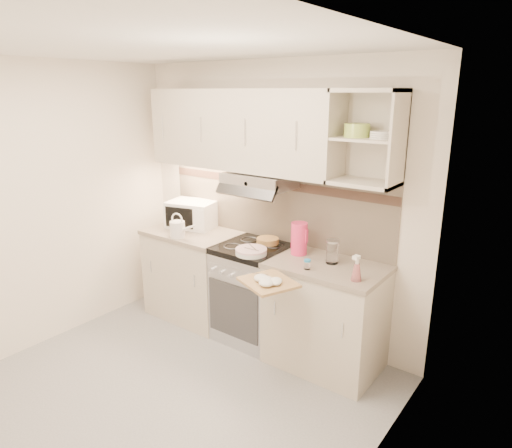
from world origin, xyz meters
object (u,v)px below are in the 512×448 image
electric_range (253,292)px  microwave (192,214)px  plate_stack (251,251)px  glass_jar (332,252)px  watering_can (178,229)px  spray_bottle (357,270)px  pink_pitcher (299,238)px  cutting_board (268,282)px

electric_range → microwave: (-0.86, 0.12, 0.58)m
plate_stack → glass_jar: size_ratio=1.38×
watering_can → spray_bottle: watering_can is taller
pink_pitcher → cutting_board: 0.62m
electric_range → plate_stack: size_ratio=3.34×
spray_bottle → watering_can: bearing=-170.5°
electric_range → pink_pitcher: pink_pitcher is taller
plate_stack → pink_pitcher: pink_pitcher is taller
microwave → pink_pitcher: bearing=-16.9°
microwave → glass_jar: bearing=-17.4°
microwave → spray_bottle: size_ratio=2.56×
microwave → spray_bottle: 1.95m
microwave → cutting_board: size_ratio=1.42×
microwave → glass_jar: (1.63, -0.07, -0.03)m
plate_stack → spray_bottle: bearing=0.9°
microwave → glass_jar: size_ratio=2.77×
electric_range → cutting_board: 0.86m
microwave → pink_pitcher: pink_pitcher is taller
watering_can → glass_jar: 1.51m
microwave → watering_can: size_ratio=1.95×
electric_range → glass_jar: size_ratio=4.62×
watering_can → glass_jar: watering_can is taller
plate_stack → cutting_board: (0.42, -0.34, -0.06)m
electric_range → watering_can: bearing=-163.2°
cutting_board → electric_range: bearing=158.8°
watering_can → cutting_board: size_ratio=0.73×
electric_range → spray_bottle: spray_bottle is taller
electric_range → cutting_board: size_ratio=2.37×
watering_can → cutting_board: 1.30m
microwave → electric_range: bearing=-22.4°
watering_can → spray_bottle: (1.79, 0.05, -0.00)m
glass_jar → plate_stack: bearing=-161.1°
watering_can → plate_stack: watering_can is taller
watering_can → glass_jar: size_ratio=1.42×
plate_stack → spray_bottle: (0.95, 0.02, 0.06)m
glass_jar → pink_pitcher: bearing=175.2°
glass_jar → cutting_board: (-0.23, -0.56, -0.13)m
plate_stack → glass_jar: glass_jar is taller
glass_jar → spray_bottle: bearing=-33.9°
microwave → cutting_board: (1.40, -0.64, -0.16)m
plate_stack → pink_pitcher: (0.32, 0.25, 0.11)m
microwave → cutting_board: microwave is taller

